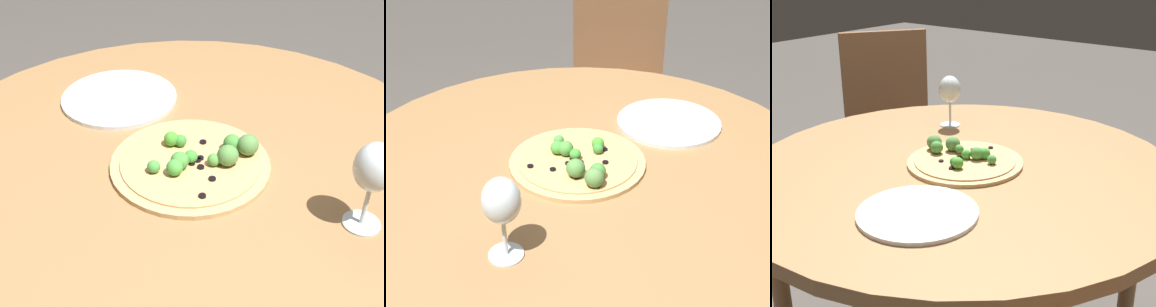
# 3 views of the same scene
# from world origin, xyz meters

# --- Properties ---
(dining_table) EXTENTS (1.18, 1.18, 0.75)m
(dining_table) POSITION_xyz_m (0.00, 0.00, 0.68)
(dining_table) COLOR olive
(dining_table) RESTS_ON ground_plane
(chair_2) EXTENTS (0.55, 0.55, 0.95)m
(chair_2) POSITION_xyz_m (-0.53, -0.81, 0.50)
(chair_2) COLOR brown
(chair_2) RESTS_ON ground_plane
(pizza) EXTENTS (0.31, 0.31, 0.06)m
(pizza) POSITION_xyz_m (-0.01, -0.01, 0.76)
(pizza) COLOR tan
(pizza) RESTS_ON dining_table
(wine_glass) EXTENTS (0.07, 0.07, 0.17)m
(wine_glass) POSITION_xyz_m (-0.25, -0.24, 0.86)
(wine_glass) COLOR silver
(wine_glass) RESTS_ON dining_table
(plate_near) EXTENTS (0.27, 0.27, 0.01)m
(plate_near) POSITION_xyz_m (0.28, 0.10, 0.75)
(plate_near) COLOR silver
(plate_near) RESTS_ON dining_table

